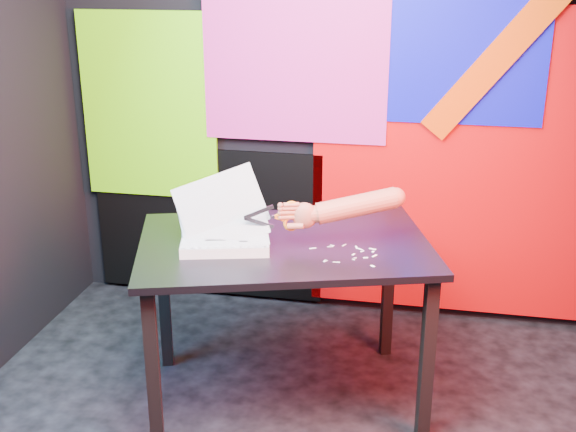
# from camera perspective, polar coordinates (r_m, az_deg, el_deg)

# --- Properties ---
(room) EXTENTS (3.01, 3.01, 2.71)m
(room) POSITION_cam_1_polar(r_m,az_deg,el_deg) (2.27, -0.20, 6.89)
(room) COLOR black
(room) RESTS_ON ground
(backdrop) EXTENTS (2.88, 0.05, 2.08)m
(backdrop) POSITION_cam_1_polar(r_m,az_deg,el_deg) (3.76, 5.22, 5.85)
(backdrop) COLOR #C50609
(backdrop) RESTS_ON ground
(work_table) EXTENTS (1.37, 1.11, 0.75)m
(work_table) POSITION_cam_1_polar(r_m,az_deg,el_deg) (3.01, -0.30, -3.63)
(work_table) COLOR black
(work_table) RESTS_ON ground
(printout_stack) EXTENTS (0.44, 0.34, 0.34)m
(printout_stack) POSITION_cam_1_polar(r_m,az_deg,el_deg) (2.93, -4.99, -1.82)
(printout_stack) COLOR silver
(printout_stack) RESTS_ON work_table
(scissors) EXTENTS (0.22, 0.08, 0.13)m
(scissors) POSITION_cam_1_polar(r_m,az_deg,el_deg) (2.89, -0.05, -0.02)
(scissors) COLOR #ABB0BC
(scissors) RESTS_ON printout_stack
(hand_forearm) EXTENTS (0.49, 0.20, 0.16)m
(hand_forearm) POSITION_cam_1_polar(r_m,az_deg,el_deg) (2.91, 4.75, 0.70)
(hand_forearm) COLOR #A84A36
(hand_forearm) RESTS_ON work_table
(paper_clippings) EXTENTS (0.28, 0.21, 0.00)m
(paper_clippings) POSITION_cam_1_polar(r_m,az_deg,el_deg) (2.87, 5.14, -2.93)
(paper_clippings) COLOR white
(paper_clippings) RESTS_ON work_table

